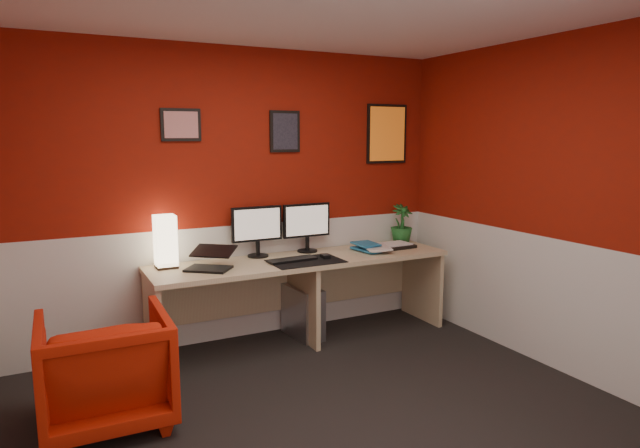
{
  "coord_description": "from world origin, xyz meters",
  "views": [
    {
      "loc": [
        -1.43,
        -2.78,
        1.77
      ],
      "look_at": [
        0.6,
        1.21,
        1.05
      ],
      "focal_mm": 31.14,
      "sensor_mm": 36.0,
      "label": 1
    }
  ],
  "objects_px": {
    "desk": "(303,299)",
    "laptop": "(208,256)",
    "shoji_lamp": "(165,243)",
    "zen_tray": "(394,246)",
    "monitor_right": "(307,220)",
    "potted_plant": "(402,224)",
    "armchair": "(105,369)",
    "pc_tower": "(303,312)",
    "monitor_left": "(257,224)"
  },
  "relations": [
    {
      "from": "desk",
      "to": "laptop",
      "type": "bearing_deg",
      "value": -177.0
    },
    {
      "from": "shoji_lamp",
      "to": "zen_tray",
      "type": "distance_m",
      "value": 2.07
    },
    {
      "from": "monitor_right",
      "to": "potted_plant",
      "type": "distance_m",
      "value": 1.0
    },
    {
      "from": "desk",
      "to": "potted_plant",
      "type": "height_order",
      "value": "potted_plant"
    },
    {
      "from": "laptop",
      "to": "armchair",
      "type": "distance_m",
      "value": 1.19
    },
    {
      "from": "laptop",
      "to": "monitor_right",
      "type": "relative_size",
      "value": 0.57
    },
    {
      "from": "monitor_right",
      "to": "desk",
      "type": "bearing_deg",
      "value": -123.67
    },
    {
      "from": "desk",
      "to": "pc_tower",
      "type": "distance_m",
      "value": 0.17
    },
    {
      "from": "desk",
      "to": "zen_tray",
      "type": "relative_size",
      "value": 7.43
    },
    {
      "from": "potted_plant",
      "to": "laptop",
      "type": "bearing_deg",
      "value": -173.39
    },
    {
      "from": "monitor_right",
      "to": "zen_tray",
      "type": "height_order",
      "value": "monitor_right"
    },
    {
      "from": "shoji_lamp",
      "to": "pc_tower",
      "type": "relative_size",
      "value": 0.89
    },
    {
      "from": "desk",
      "to": "pc_tower",
      "type": "relative_size",
      "value": 5.78
    },
    {
      "from": "shoji_lamp",
      "to": "pc_tower",
      "type": "xyz_separation_m",
      "value": [
        1.15,
        -0.1,
        -0.7
      ]
    },
    {
      "from": "desk",
      "to": "shoji_lamp",
      "type": "height_order",
      "value": "shoji_lamp"
    },
    {
      "from": "monitor_left",
      "to": "zen_tray",
      "type": "height_order",
      "value": "monitor_left"
    },
    {
      "from": "shoji_lamp",
      "to": "monitor_right",
      "type": "bearing_deg",
      "value": 1.99
    },
    {
      "from": "monitor_left",
      "to": "pc_tower",
      "type": "relative_size",
      "value": 1.29
    },
    {
      "from": "shoji_lamp",
      "to": "zen_tray",
      "type": "bearing_deg",
      "value": -4.46
    },
    {
      "from": "shoji_lamp",
      "to": "potted_plant",
      "type": "bearing_deg",
      "value": 0.09
    },
    {
      "from": "shoji_lamp",
      "to": "laptop",
      "type": "bearing_deg",
      "value": -39.48
    },
    {
      "from": "desk",
      "to": "shoji_lamp",
      "type": "xyz_separation_m",
      "value": [
        -1.11,
        0.18,
        0.56
      ]
    },
    {
      "from": "monitor_left",
      "to": "zen_tray",
      "type": "xyz_separation_m",
      "value": [
        1.27,
        -0.21,
        -0.28
      ]
    },
    {
      "from": "monitor_right",
      "to": "potted_plant",
      "type": "xyz_separation_m",
      "value": [
        1.0,
        -0.04,
        -0.1
      ]
    },
    {
      "from": "laptop",
      "to": "pc_tower",
      "type": "distance_m",
      "value": 1.07
    },
    {
      "from": "zen_tray",
      "to": "desk",
      "type": "bearing_deg",
      "value": -178.69
    },
    {
      "from": "laptop",
      "to": "potted_plant",
      "type": "bearing_deg",
      "value": 45.01
    },
    {
      "from": "desk",
      "to": "armchair",
      "type": "relative_size",
      "value": 3.37
    },
    {
      "from": "zen_tray",
      "to": "monitor_right",
      "type": "bearing_deg",
      "value": 165.63
    },
    {
      "from": "armchair",
      "to": "shoji_lamp",
      "type": "bearing_deg",
      "value": -121.01
    },
    {
      "from": "laptop",
      "to": "potted_plant",
      "type": "xyz_separation_m",
      "value": [
        1.98,
        0.23,
        0.08
      ]
    },
    {
      "from": "monitor_left",
      "to": "pc_tower",
      "type": "xyz_separation_m",
      "value": [
        0.36,
        -0.15,
        -0.8
      ]
    },
    {
      "from": "shoji_lamp",
      "to": "monitor_left",
      "type": "relative_size",
      "value": 0.69
    },
    {
      "from": "monitor_right",
      "to": "potted_plant",
      "type": "bearing_deg",
      "value": -2.32
    },
    {
      "from": "zen_tray",
      "to": "potted_plant",
      "type": "relative_size",
      "value": 0.93
    },
    {
      "from": "zen_tray",
      "to": "potted_plant",
      "type": "distance_m",
      "value": 0.31
    },
    {
      "from": "zen_tray",
      "to": "pc_tower",
      "type": "xyz_separation_m",
      "value": [
        -0.91,
        0.06,
        -0.52
      ]
    },
    {
      "from": "desk",
      "to": "armchair",
      "type": "bearing_deg",
      "value": -156.73
    },
    {
      "from": "potted_plant",
      "to": "zen_tray",
      "type": "bearing_deg",
      "value": -140.39
    },
    {
      "from": "zen_tray",
      "to": "pc_tower",
      "type": "relative_size",
      "value": 0.78
    },
    {
      "from": "laptop",
      "to": "monitor_left",
      "type": "height_order",
      "value": "monitor_left"
    },
    {
      "from": "monitor_right",
      "to": "pc_tower",
      "type": "bearing_deg",
      "value": -129.28
    },
    {
      "from": "laptop",
      "to": "zen_tray",
      "type": "relative_size",
      "value": 0.94
    },
    {
      "from": "monitor_left",
      "to": "laptop",
      "type": "bearing_deg",
      "value": -151.66
    },
    {
      "from": "monitor_right",
      "to": "armchair",
      "type": "xyz_separation_m",
      "value": [
        -1.84,
        -0.95,
        -0.67
      ]
    },
    {
      "from": "monitor_right",
      "to": "pc_tower",
      "type": "xyz_separation_m",
      "value": [
        -0.12,
        -0.14,
        -0.8
      ]
    },
    {
      "from": "laptop",
      "to": "armchair",
      "type": "height_order",
      "value": "laptop"
    },
    {
      "from": "monitor_right",
      "to": "zen_tray",
      "type": "xyz_separation_m",
      "value": [
        0.8,
        -0.2,
        -0.28
      ]
    },
    {
      "from": "zen_tray",
      "to": "laptop",
      "type": "bearing_deg",
      "value": -177.9
    },
    {
      "from": "shoji_lamp",
      "to": "potted_plant",
      "type": "height_order",
      "value": "shoji_lamp"
    }
  ]
}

